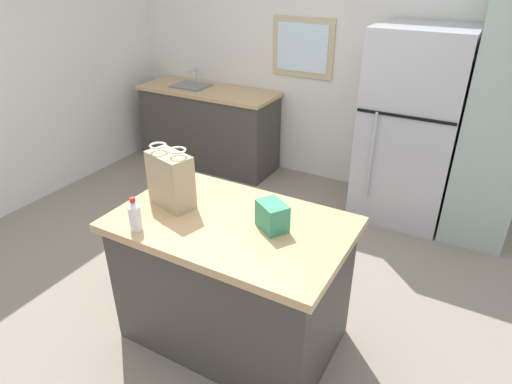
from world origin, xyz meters
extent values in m
plane|color=gray|center=(0.00, 0.00, 0.00)|extent=(6.17, 6.17, 0.00)
cube|color=silver|center=(0.00, 2.29, 1.36)|extent=(5.14, 0.10, 2.72)
cube|color=#CCB78C|center=(-0.45, 2.24, 1.41)|extent=(0.68, 0.04, 0.60)
cube|color=white|center=(-0.45, 2.22, 1.41)|extent=(0.56, 0.02, 0.48)
cube|color=#423D38|center=(0.25, -0.31, 0.42)|extent=(1.30, 0.78, 0.84)
cube|color=tan|center=(0.25, -0.31, 0.86)|extent=(1.38, 0.86, 0.05)
cube|color=#B7B7BC|center=(0.81, 1.85, 0.88)|extent=(0.82, 0.72, 1.75)
cube|color=black|center=(0.81, 1.49, 1.09)|extent=(0.80, 0.01, 0.02)
cylinder|color=#B7B7BC|center=(0.58, 1.46, 0.70)|extent=(0.02, 0.02, 0.79)
cube|color=#9EB2A8|center=(1.50, 1.85, 1.09)|extent=(0.52, 0.68, 2.17)
cube|color=#423D38|center=(-1.46, 1.93, 0.44)|extent=(1.59, 0.56, 0.88)
cube|color=tan|center=(-1.46, 1.93, 0.90)|extent=(1.63, 0.60, 0.04)
cube|color=slate|center=(-1.70, 1.93, 0.87)|extent=(0.40, 0.32, 0.14)
cylinder|color=#B7B7BC|center=(-1.70, 2.07, 1.01)|extent=(0.03, 0.03, 0.18)
cylinder|color=#B7B7BC|center=(-1.70, 2.00, 1.09)|extent=(0.02, 0.14, 0.02)
cube|color=tan|center=(-0.16, -0.32, 1.06)|extent=(0.32, 0.22, 0.34)
torus|color=white|center=(-0.23, -0.32, 1.26)|extent=(0.13, 0.13, 0.01)
torus|color=white|center=(-0.09, -0.32, 1.26)|extent=(0.13, 0.13, 0.01)
cube|color=#388E66|center=(0.50, -0.26, 0.97)|extent=(0.22, 0.20, 0.16)
cylinder|color=white|center=(-0.16, -0.65, 0.96)|extent=(0.07, 0.07, 0.15)
cone|color=white|center=(-0.16, -0.65, 1.05)|extent=(0.06, 0.06, 0.03)
cylinder|color=red|center=(-0.16, -0.65, 1.08)|extent=(0.03, 0.03, 0.02)
camera|label=1|loc=(1.45, -2.14, 2.24)|focal=31.03mm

